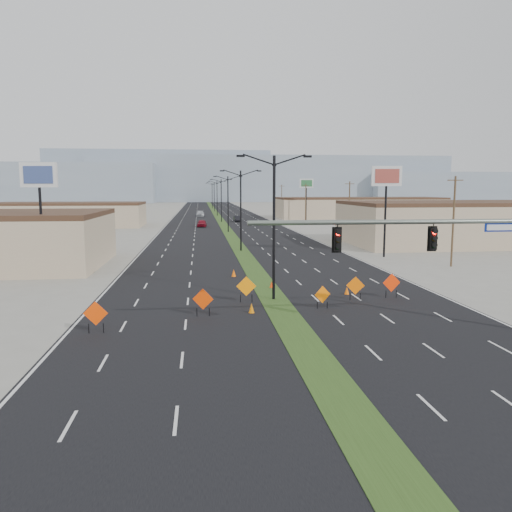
{
  "coord_description": "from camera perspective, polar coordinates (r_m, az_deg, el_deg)",
  "views": [
    {
      "loc": [
        -5.1,
        -22.1,
        7.74
      ],
      "look_at": [
        -1.32,
        11.42,
        3.2
      ],
      "focal_mm": 35.0,
      "sensor_mm": 36.0,
      "label": 1
    }
  ],
  "objects": [
    {
      "name": "construction_sign_5",
      "position": [
        36.92,
        15.23,
        -3.05
      ],
      "size": [
        1.33,
        0.17,
        1.77
      ],
      "rotation": [
        0.0,
        0.0,
        0.1
      ],
      "color": "#FF3205",
      "rests_on": "ground"
    },
    {
      "name": "streetlight_1",
      "position": [
        62.35,
        -1.75,
        5.53
      ],
      "size": [
        5.15,
        0.24,
        10.02
      ],
      "color": "black",
      "rests_on": "ground"
    },
    {
      "name": "streetlight_6",
      "position": [
        202.17,
        -5.03,
        6.98
      ],
      "size": [
        5.15,
        0.24,
        10.02
      ],
      "color": "black",
      "rests_on": "ground"
    },
    {
      "name": "streetlight_5",
      "position": [
        174.19,
        -4.8,
        6.88
      ],
      "size": [
        5.15,
        0.24,
        10.02
      ],
      "color": "black",
      "rests_on": "ground"
    },
    {
      "name": "cone_1",
      "position": [
        39.26,
        1.78,
        -3.3
      ],
      "size": [
        0.33,
        0.33,
        0.54
      ],
      "primitive_type": "cone",
      "rotation": [
        0.0,
        0.0,
        0.0
      ],
      "color": "#F13505",
      "rests_on": "ground"
    },
    {
      "name": "cone_2",
      "position": [
        37.52,
        10.34,
        -3.91
      ],
      "size": [
        0.37,
        0.37,
        0.59
      ],
      "primitive_type": "cone",
      "rotation": [
        0.0,
        0.0,
        -0.04
      ],
      "color": "#FF6705",
      "rests_on": "ground"
    },
    {
      "name": "utility_pole_0",
      "position": [
        53.45,
        21.63,
        3.84
      ],
      "size": [
        1.6,
        0.2,
        9.0
      ],
      "color": "#4C3823",
      "rests_on": "ground"
    },
    {
      "name": "cone_3",
      "position": [
        44.31,
        -2.56,
        -1.96
      ],
      "size": [
        0.54,
        0.54,
        0.68
      ],
      "primitive_type": "cone",
      "rotation": [
        0.0,
        0.0,
        0.42
      ],
      "color": "#FF6105",
      "rests_on": "ground"
    },
    {
      "name": "construction_sign_3",
      "position": [
        32.73,
        7.61,
        -4.49
      ],
      "size": [
        1.11,
        0.35,
        1.51
      ],
      "rotation": [
        0.0,
        0.0,
        0.27
      ],
      "color": "orange",
      "rests_on": "ground"
    },
    {
      "name": "construction_sign_2",
      "position": [
        34.23,
        -1.12,
        -3.57
      ],
      "size": [
        1.36,
        0.12,
        1.81
      ],
      "rotation": [
        0.0,
        0.0,
        -0.06
      ],
      "color": "orange",
      "rests_on": "ground"
    },
    {
      "name": "mesa_center",
      "position": [
        325.3,
        1.55,
        8.77
      ],
      "size": [
        220.0,
        50.0,
        28.0
      ],
      "primitive_type": "cube",
      "color": "#8392A3",
      "rests_on": "ground"
    },
    {
      "name": "car_far",
      "position": [
        142.32,
        -6.39,
        4.82
      ],
      "size": [
        2.29,
        5.41,
        1.56
      ],
      "primitive_type": "imported",
      "rotation": [
        0.0,
        0.0,
        -0.02
      ],
      "color": "#B7BBC1",
      "rests_on": "ground"
    },
    {
      "name": "pole_sign_east_near",
      "position": [
        58.58,
        14.68,
        8.12
      ],
      "size": [
        3.37,
        0.85,
        10.3
      ],
      "rotation": [
        0.0,
        0.0,
        -0.15
      ],
      "color": "black",
      "rests_on": "ground"
    },
    {
      "name": "construction_sign_1",
      "position": [
        30.69,
        -6.08,
        -5.03
      ],
      "size": [
        1.27,
        0.34,
        1.73
      ],
      "rotation": [
        0.0,
        0.0,
        -0.24
      ],
      "color": "#F03D05",
      "rests_on": "ground"
    },
    {
      "name": "signal_mast",
      "position": [
        27.85,
        22.97,
        0.98
      ],
      "size": [
        16.3,
        0.6,
        8.0
      ],
      "color": "slate",
      "rests_on": "ground"
    },
    {
      "name": "car_mid",
      "position": [
        118.99,
        -2.16,
        4.27
      ],
      "size": [
        1.66,
        4.27,
        1.38
      ],
      "primitive_type": "imported",
      "rotation": [
        0.0,
        0.0,
        0.05
      ],
      "color": "black",
      "rests_on": "ground"
    },
    {
      "name": "mesa_east",
      "position": [
        362.86,
        24.44,
        7.19
      ],
      "size": [
        160.0,
        50.0,
        18.0
      ],
      "primitive_type": "cube",
      "color": "#8392A3",
      "rests_on": "ground"
    },
    {
      "name": "streetlight_2",
      "position": [
        90.27,
        -3.22,
        6.18
      ],
      "size": [
        5.15,
        0.24,
        10.02
      ],
      "color": "black",
      "rests_on": "ground"
    },
    {
      "name": "utility_pole_1",
      "position": [
        85.9,
        10.6,
        5.49
      ],
      "size": [
        1.6,
        0.2,
        9.0
      ],
      "color": "#4C3823",
      "rests_on": "ground"
    },
    {
      "name": "building_se_far",
      "position": [
        139.05,
        11.67,
        5.35
      ],
      "size": [
        44.0,
        16.0,
        5.0
      ],
      "primitive_type": "cube",
      "color": "tan",
      "rests_on": "ground"
    },
    {
      "name": "road_surface",
      "position": [
        122.45,
        -4.05,
        4.03
      ],
      "size": [
        25.0,
        400.0,
        0.02
      ],
      "primitive_type": "cube",
      "color": "black",
      "rests_on": "ground"
    },
    {
      "name": "construction_sign_4",
      "position": [
        35.56,
        11.3,
        -3.42
      ],
      "size": [
        1.25,
        0.3,
        1.69
      ],
      "rotation": [
        0.0,
        0.0,
        -0.21
      ],
      "color": "#FF6905",
      "rests_on": "ground"
    },
    {
      "name": "utility_pole_3",
      "position": [
        154.18,
        2.95,
        6.52
      ],
      "size": [
        1.6,
        0.2,
        9.0
      ],
      "color": "#4C3823",
      "rests_on": "ground"
    },
    {
      "name": "pole_sign_east_far",
      "position": [
        123.09,
        5.79,
        7.93
      ],
      "size": [
        3.32,
        1.13,
        10.23
      ],
      "rotation": [
        0.0,
        0.0,
        -0.24
      ],
      "color": "black",
      "rests_on": "ground"
    },
    {
      "name": "cone_0",
      "position": [
        31.46,
        -0.52,
        -5.99
      ],
      "size": [
        0.42,
        0.42,
        0.62
      ],
      "primitive_type": "cone",
      "rotation": [
        0.0,
        0.0,
        0.15
      ],
      "color": "orange",
      "rests_on": "ground"
    },
    {
      "name": "pole_sign_west",
      "position": [
        48.54,
        -23.54,
        7.65
      ],
      "size": [
        3.3,
        0.84,
        10.08
      ],
      "rotation": [
        0.0,
        0.0,
        -0.15
      ],
      "color": "black",
      "rests_on": "ground"
    },
    {
      "name": "building_se_near",
      "position": [
        77.82,
        23.78,
        3.34
      ],
      "size": [
        36.0,
        18.0,
        5.5
      ],
      "primitive_type": "cube",
      "color": "tan",
      "rests_on": "ground"
    },
    {
      "name": "mesa_backdrop",
      "position": [
        343.1,
        -10.73,
        8.92
      ],
      "size": [
        140.0,
        50.0,
        32.0
      ],
      "primitive_type": "cube",
      "color": "#8392A3",
      "rests_on": "ground"
    },
    {
      "name": "ground",
      "position": [
        23.96,
        6.32,
        -11.23
      ],
      "size": [
        600.0,
        600.0,
        0.0
      ],
      "primitive_type": "plane",
      "color": "gray",
      "rests_on": "ground"
    },
    {
      "name": "construction_sign_0",
      "position": [
        28.35,
        -17.87,
        -6.38
      ],
      "size": [
        1.33,
        0.12,
        1.76
      ],
      "rotation": [
        0.0,
        0.0,
        -0.06
      ],
      "color": "#F33F05",
      "rests_on": "ground"
    },
    {
      "name": "utility_pole_2",
      "position": [
        119.8,
        5.69,
        6.17
      ],
      "size": [
        1.6,
        0.2,
        9.0
      ],
      "color": "#4C3823",
      "rests_on": "ground"
    },
    {
      "name": "car_left",
      "position": [
        103.13,
        -6.2,
        3.74
      ],
      "size": [
        2.12,
        4.51,
        1.49
      ],
      "primitive_type": "imported",
      "rotation": [
        0.0,
        0.0,
        -0.08
      ],
      "color": "maroon",
      "rests_on": "ground"
    },
    {
      "name": "streetlight_3",
      "position": [
        118.23,
        -3.99,
        6.53
      ],
      "size": [
        5.15,
        0.24,
        10.02
      ],
      "color": "black",
      "rests_on": "ground"
    },
    {
      "name": "streetlight_0",
      "position": [
        34.55,
        2.07,
        3.81
      ],
      "size": [
        5.15,
        0.24,
        10.02
      ],
      "color": "black",
      "rests_on": "ground"
    },
    {
      "name": "streetlight_4",
      "position": [
        146.2,
        -4.47,
        6.74
      ],
      "size": [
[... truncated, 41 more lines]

